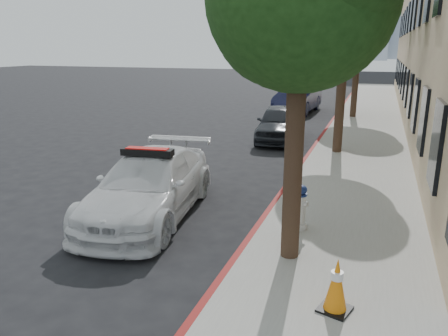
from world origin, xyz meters
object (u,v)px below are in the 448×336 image
Objects in this scene: parked_car_mid at (279,123)px; police_car at (149,185)px; parked_car_far at (298,98)px; traffic_cone at (336,285)px; fire_hydrant at (299,207)px.

police_car is at bearing -103.69° from parked_car_mid.
parked_car_far reaches higher than traffic_cone.
parked_car_far is 19.24m from traffic_cone.
traffic_cone is (4.17, -2.53, -0.16)m from police_car.
parked_car_far is 16.54m from fire_hydrant.
police_car reaches higher than fire_hydrant.
parked_car_mid is (0.90, 8.66, 0.00)m from police_car.
traffic_cone is at bearing -81.49° from parked_car_mid.
fire_hydrant is at bearing -82.74° from parked_car_mid.
police_car is 1.21× the size of parked_car_mid.
police_car reaches higher than traffic_cone.
parked_car_mid is at bearing 126.65° from fire_hydrant.
traffic_cone is at bearing -48.01° from fire_hydrant.
parked_car_far is (0.23, 16.30, 0.14)m from police_car.
parked_car_far reaches higher than police_car.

